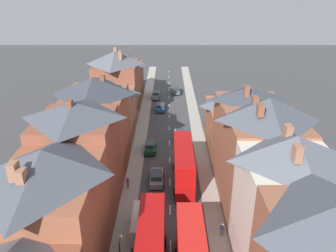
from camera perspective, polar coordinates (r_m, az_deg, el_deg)
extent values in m
cube|color=#A8A399|center=(57.70, -5.05, -1.93)|extent=(2.20, 104.00, 0.14)
cube|color=#A8A399|center=(57.75, 5.10, -1.91)|extent=(2.20, 104.00, 0.14)
cube|color=silver|center=(35.94, 0.24, -20.32)|extent=(0.14, 1.80, 0.01)
cube|color=silver|center=(40.46, 0.17, -14.40)|extent=(0.14, 1.80, 0.01)
cube|color=silver|center=(45.33, 0.11, -9.71)|extent=(0.14, 1.80, 0.01)
cube|color=silver|center=(50.44, 0.07, -5.94)|extent=(0.14, 1.80, 0.01)
cube|color=silver|center=(55.73, 0.04, -2.88)|extent=(0.14, 1.80, 0.01)
cube|color=silver|center=(61.15, 0.01, -0.36)|extent=(0.14, 1.80, 0.01)
cube|color=silver|center=(66.67, -0.02, 1.75)|extent=(0.14, 1.80, 0.01)
cube|color=silver|center=(72.27, -0.04, 3.54)|extent=(0.14, 1.80, 0.01)
cube|color=silver|center=(77.93, -0.05, 5.06)|extent=(0.14, 1.80, 0.01)
cube|color=silver|center=(83.63, -0.07, 6.38)|extent=(0.14, 1.80, 0.01)
cube|color=silver|center=(89.38, -0.08, 7.53)|extent=(0.14, 1.80, 0.01)
cube|color=silver|center=(95.15, -0.09, 8.54)|extent=(0.14, 1.80, 0.01)
cube|color=silver|center=(100.95, -0.10, 9.44)|extent=(0.14, 1.80, 0.01)
cube|color=#935138|center=(31.55, -19.38, -16.34)|extent=(8.00, 10.34, 10.75)
pyramid|color=#474C56|center=(27.97, -21.17, -6.00)|extent=(8.00, 10.34, 2.26)
cube|color=#99664C|center=(26.14, -25.50, -7.19)|extent=(0.60, 0.90, 1.40)
cube|color=#99664C|center=(25.73, -24.41, -7.99)|extent=(0.60, 0.90, 1.01)
cube|color=brown|center=(38.66, -15.23, -6.74)|extent=(8.00, 8.69, 11.85)
cube|color=navy|center=(40.20, -9.00, -12.19)|extent=(0.12, 8.00, 3.20)
pyramid|color=#474C56|center=(35.80, -16.38, 2.67)|extent=(8.00, 8.69, 1.72)
cube|color=brown|center=(35.27, -16.98, 3.34)|extent=(0.60, 0.90, 1.22)
cube|color=#935138|center=(47.24, -12.39, -1.03)|extent=(8.00, 10.90, 11.27)
cube|color=olive|center=(48.38, -7.38, -5.38)|extent=(0.12, 10.03, 3.20)
pyramid|color=#383D47|center=(44.88, -13.14, 6.85)|extent=(8.00, 10.90, 2.30)
cube|color=brown|center=(44.79, -11.59, 7.82)|extent=(0.60, 0.90, 1.29)
cube|color=#A36042|center=(56.94, -10.30, 1.70)|extent=(8.00, 9.21, 7.96)
cube|color=maroon|center=(57.32, -6.25, -0.48)|extent=(0.12, 8.47, 3.20)
pyramid|color=#474C56|center=(55.22, -10.69, 6.74)|extent=(8.00, 9.21, 2.52)
cube|color=#99664C|center=(54.82, -11.35, 7.24)|extent=(0.60, 0.90, 1.24)
cube|color=brown|center=(65.34, -9.05, 6.01)|extent=(8.00, 9.91, 10.80)
cube|color=maroon|center=(66.11, -5.46, 2.93)|extent=(0.12, 9.12, 3.20)
pyramid|color=#565B66|center=(63.67, -9.43, 11.66)|extent=(8.00, 9.91, 2.37)
cube|color=#99664C|center=(61.83, -8.57, 12.10)|extent=(0.60, 0.90, 1.57)
cube|color=#99664C|center=(65.45, -9.40, 12.69)|extent=(0.60, 0.90, 1.56)
cube|color=brown|center=(75.78, -7.85, 7.46)|extent=(8.00, 11.28, 8.00)
cube|color=maroon|center=(76.07, -4.79, 5.77)|extent=(0.12, 10.38, 3.20)
pyramid|color=#474C56|center=(74.59, -8.06, 11.01)|extent=(8.00, 11.28, 1.63)
cube|color=brown|center=(74.76, -7.36, 11.70)|extent=(0.60, 0.90, 1.58)
cube|color=beige|center=(32.28, 19.34, -14.57)|extent=(8.00, 7.55, 11.39)
cube|color=navy|center=(33.92, 11.64, -20.50)|extent=(0.12, 6.95, 3.20)
pyramid|color=#565B66|center=(28.71, 21.18, -3.69)|extent=(8.00, 7.55, 2.32)
cube|color=#99664C|center=(26.51, 21.37, -4.44)|extent=(0.60, 0.90, 1.32)
cube|color=#99664C|center=(29.93, 19.93, -0.98)|extent=(0.60, 0.90, 1.31)
cube|color=brown|center=(38.51, 15.66, -7.07)|extent=(8.00, 8.58, 11.68)
cube|color=black|center=(39.96, 9.40, -12.46)|extent=(0.12, 7.89, 3.20)
pyramid|color=#474C56|center=(35.52, 16.90, 2.81)|extent=(8.00, 8.58, 2.48)
cube|color=brown|center=(33.30, 15.54, 2.69)|extent=(0.60, 0.90, 1.21)
cube|color=brown|center=(35.83, 14.69, 4.18)|extent=(0.60, 0.90, 1.10)
cube|color=brown|center=(45.23, 13.15, -2.25)|extent=(8.00, 7.00, 11.29)
cube|color=olive|center=(46.39, 7.91, -6.79)|extent=(0.12, 6.44, 3.20)
pyramid|color=#383D47|center=(42.86, 13.95, 5.57)|extent=(8.00, 7.00, 1.68)
cube|color=brown|center=(41.19, 13.28, 5.91)|extent=(0.60, 0.90, 1.38)
cube|color=#A36042|center=(53.79, 10.98, -0.15)|extent=(8.00, 10.42, 7.18)
cube|color=olive|center=(54.00, 6.71, -2.09)|extent=(0.12, 9.58, 3.20)
pyramid|color=#565B66|center=(52.12, 11.37, 4.52)|extent=(8.00, 10.42, 2.10)
cube|color=brown|center=(51.60, 13.30, 4.89)|extent=(0.60, 0.90, 1.26)
cube|color=#B70F0F|center=(30.87, -3.23, -19.04)|extent=(2.44, 10.58, 2.30)
cube|color=#B70F0F|center=(30.07, -3.29, -17.36)|extent=(2.39, 10.37, 0.10)
cube|color=#28333D|center=(36.34, -2.74, -15.85)|extent=(2.20, 0.10, 1.20)
cube|color=#28333D|center=(34.92, -2.81, -12.95)|extent=(2.20, 0.10, 1.10)
cube|color=#28333D|center=(30.89, -5.57, -18.86)|extent=(0.06, 9.18, 0.90)
cube|color=yellow|center=(34.45, -2.84, -11.88)|extent=(1.34, 0.08, 0.32)
cylinder|color=black|center=(35.81, -4.90, -19.53)|extent=(0.30, 1.00, 1.00)
cylinder|color=black|center=(35.71, -0.75, -19.59)|extent=(0.30, 1.00, 1.00)
cube|color=red|center=(29.77, 4.05, -21.07)|extent=(2.44, 10.58, 2.30)
cube|color=red|center=(28.94, 4.12, -19.38)|extent=(2.39, 10.37, 0.10)
cube|color=#28333D|center=(35.17, 3.31, -17.47)|extent=(2.20, 0.10, 1.20)
cube|color=#28333D|center=(33.70, 3.40, -14.52)|extent=(2.20, 0.10, 1.10)
cube|color=#28333D|center=(29.64, 1.60, -20.98)|extent=(0.06, 9.18, 0.90)
cube|color=yellow|center=(33.21, 3.44, -13.44)|extent=(1.34, 0.08, 0.32)
cube|color=#B70F0F|center=(44.49, 2.45, -7.92)|extent=(2.44, 10.80, 2.50)
cube|color=#B70F0F|center=(43.28, 2.51, -5.22)|extent=(2.44, 10.58, 2.30)
cube|color=#B70F0F|center=(42.71, 2.54, -3.81)|extent=(2.39, 10.37, 0.10)
cube|color=#28333D|center=(49.02, 2.19, -4.44)|extent=(2.20, 0.10, 1.20)
cube|color=#28333D|center=(47.98, 2.23, -2.02)|extent=(2.20, 0.10, 1.10)
cube|color=#28333D|center=(44.32, 0.91, -7.66)|extent=(0.06, 9.18, 0.90)
cube|color=#28333D|center=(43.19, 0.93, -5.11)|extent=(0.06, 9.18, 0.90)
cube|color=yellow|center=(47.64, 2.24, -1.15)|extent=(1.34, 0.08, 0.32)
cylinder|color=black|center=(47.91, 0.79, -7.00)|extent=(0.30, 1.00, 1.00)
cylinder|color=black|center=(48.01, 3.72, -6.98)|extent=(0.30, 1.00, 1.00)
cylinder|color=black|center=(42.61, 0.93, -11.35)|extent=(0.30, 1.00, 1.00)
cylinder|color=black|center=(42.72, 4.27, -11.31)|extent=(0.30, 1.00, 1.00)
cube|color=#144728|center=(52.81, -3.32, -3.71)|extent=(1.70, 4.27, 0.73)
cube|color=#28333D|center=(52.31, -3.35, -3.17)|extent=(1.46, 2.13, 0.60)
cylinder|color=black|center=(54.20, -4.14, -3.40)|extent=(0.20, 0.62, 0.62)
cylinder|color=black|center=(54.11, -2.34, -3.41)|extent=(0.20, 0.62, 0.62)
cylinder|color=black|center=(51.87, -4.32, -4.74)|extent=(0.20, 0.62, 0.62)
cylinder|color=black|center=(51.77, -2.44, -4.74)|extent=(0.20, 0.62, 0.62)
cube|color=gray|center=(44.94, -2.21, -9.06)|extent=(1.70, 4.36, 0.70)
cube|color=#28333D|center=(44.41, -2.23, -8.50)|extent=(1.46, 2.18, 0.60)
cylinder|color=black|center=(46.30, -3.21, -8.51)|extent=(0.20, 0.62, 0.62)
cylinder|color=black|center=(46.25, -1.09, -8.51)|extent=(0.20, 0.62, 0.62)
cylinder|color=black|center=(44.05, -3.38, -10.38)|extent=(0.20, 0.62, 0.62)
cylinder|color=black|center=(43.99, -1.13, -10.39)|extent=(0.20, 0.62, 0.62)
cube|color=gray|center=(77.11, -2.37, 5.39)|extent=(1.70, 4.58, 0.79)
cube|color=#28333D|center=(76.67, -2.38, 5.83)|extent=(1.46, 2.29, 0.60)
cylinder|color=black|center=(78.61, -2.95, 5.43)|extent=(0.20, 0.62, 0.62)
cylinder|color=black|center=(78.55, -1.70, 5.44)|extent=(0.20, 0.62, 0.62)
cylinder|color=black|center=(75.92, -3.04, 4.76)|extent=(0.20, 0.62, 0.62)
cylinder|color=black|center=(75.86, -1.75, 4.76)|extent=(0.20, 0.62, 0.62)
cube|color=#236093|center=(69.32, -1.52, 3.19)|extent=(1.70, 3.98, 0.68)
cube|color=#28333D|center=(68.91, -1.53, 3.63)|extent=(1.46, 1.99, 0.60)
cylinder|color=black|center=(70.62, -2.18, 3.29)|extent=(0.20, 0.62, 0.62)
cylinder|color=black|center=(70.58, -0.80, 3.29)|extent=(0.20, 0.62, 0.62)
cylinder|color=black|center=(68.31, -2.25, 2.56)|extent=(0.20, 0.62, 0.62)
cylinder|color=black|center=(68.28, -0.82, 2.57)|extent=(0.20, 0.62, 0.62)
cube|color=silver|center=(56.81, 1.84, -1.62)|extent=(1.70, 3.91, 0.69)
cube|color=#28333D|center=(56.36, 1.86, -1.12)|extent=(1.46, 1.95, 0.60)
cylinder|color=black|center=(58.03, 0.96, -1.42)|extent=(0.20, 0.62, 0.62)
cylinder|color=black|center=(58.09, 2.64, -1.41)|extent=(0.20, 0.62, 0.62)
cylinder|color=black|center=(55.85, 1.01, -2.48)|extent=(0.20, 0.62, 0.62)
cylinder|color=black|center=(55.91, 2.75, -2.47)|extent=(0.20, 0.62, 0.62)
cube|color=#4C515B|center=(80.41, 1.23, 6.16)|extent=(1.70, 4.21, 0.75)
cube|color=#28333D|center=(80.01, 1.24, 6.58)|extent=(1.46, 2.11, 0.60)
cylinder|color=black|center=(81.75, 0.61, 6.19)|extent=(0.20, 0.62, 0.62)
cylinder|color=black|center=(81.79, 1.80, 6.19)|extent=(0.20, 0.62, 0.62)
cylinder|color=black|center=(79.27, 0.63, 5.62)|extent=(0.20, 0.62, 0.62)
cylinder|color=black|center=(79.31, 1.87, 5.62)|extent=(0.20, 0.62, 0.62)
cube|color=white|center=(36.64, -4.85, -16.54)|extent=(1.96, 5.20, 2.10)
cube|color=#28333D|center=(38.43, -4.58, -13.74)|extent=(1.76, 0.10, 0.90)
cylinder|color=black|center=(38.56, -6.13, -16.14)|extent=(0.24, 0.72, 0.72)
cylinder|color=black|center=(38.41, -3.10, -16.20)|extent=(0.24, 0.72, 0.72)
cylinder|color=black|center=(36.23, -6.62, -19.30)|extent=(0.24, 0.72, 0.72)
cylinder|color=black|center=(36.08, -3.34, -19.38)|extent=(0.24, 0.72, 0.72)
cylinder|color=gray|center=(37.10, 9.02, -17.82)|extent=(0.14, 0.14, 0.84)
cylinder|color=gray|center=(37.13, 9.31, -17.80)|extent=(0.14, 0.14, 0.84)
cube|color=#2D4C9E|center=(36.66, 9.24, -17.00)|extent=(0.36, 0.22, 0.54)
sphere|color=tan|center=(36.41, 9.28, -16.54)|extent=(0.22, 0.22, 0.22)
cylinder|color=brown|center=(44.08, -7.36, -10.14)|extent=(0.14, 0.14, 0.84)
cylinder|color=brown|center=(44.06, -7.13, -10.14)|extent=(0.14, 0.14, 0.84)
cube|color=#723384|center=(43.69, -7.29, -9.39)|extent=(0.36, 0.22, 0.54)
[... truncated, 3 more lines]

